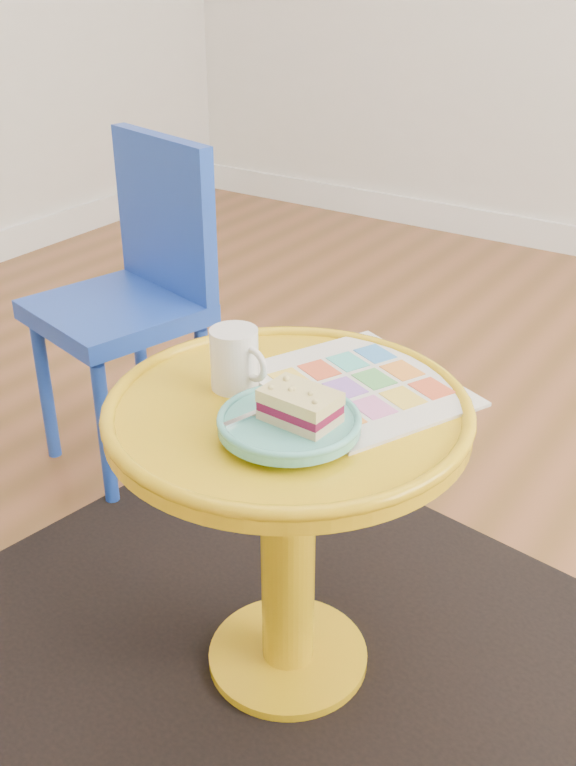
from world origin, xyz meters
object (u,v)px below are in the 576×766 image
Objects in this scene: side_table at (288,487)px; chair at (136,285)px; plate at (289,424)px; newspaper at (360,385)px; mug at (235,357)px.

side_table is 0.80m from chair.
plate is (0.74, -0.47, 0.10)m from chair.
chair is 0.81m from newspaper.
chair reaches higher than mug.
mug is (-0.16, -0.11, 0.05)m from newspaper.
newspaper is 0.20m from mug.
plate is at bearing -55.00° from side_table.
plate reaches higher than side_table.
side_table is at bearing -92.88° from newspaper.
chair is at bearing -176.73° from newspaper.
newspaper reaches higher than side_table.
chair reaches higher than newspaper.
side_table is 5.17× the size of mug.
side_table is 0.19m from plate.
mug is at bearing 153.52° from plate.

